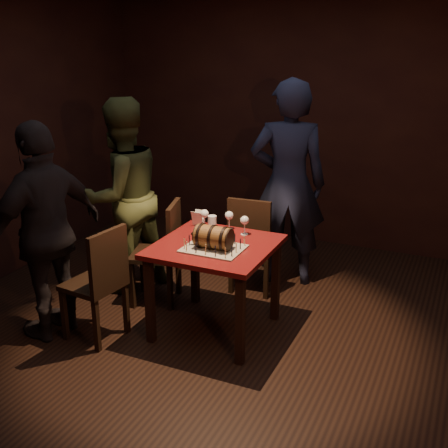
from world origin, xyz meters
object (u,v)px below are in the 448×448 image
Objects in this scene: pub_table at (215,257)px; person_left_rear at (121,196)px; chair_left_rear at (163,247)px; person_left_front at (47,232)px; chair_back at (252,240)px; chair_left_front at (100,278)px; wine_glass_mid at (229,216)px; wine_glass_right at (245,221)px; pint_of_ale at (212,225)px; person_back at (288,184)px; wine_glass_left at (205,215)px; barrel_cake at (213,237)px.

person_left_rear is (-1.14, 0.41, 0.26)m from pub_table.
chair_left_rear is 0.54× the size of person_left_front.
chair_back is 1.26m from person_left_rear.
person_left_rear reaches higher than chair_left_front.
wine_glass_mid and wine_glass_right have the same top height.
pint_of_ale is 0.08× the size of person_back.
pub_table is 0.97× the size of chair_back.
pub_table is at bearing -83.58° from wine_glass_mid.
chair_left_rear is at bearing -178.38° from wine_glass_right.
person_left_rear reaches higher than person_left_front.
person_left_rear reaches higher than chair_back.
chair_back is at bearing 131.96° from person_left_rear.
person_left_front is at bearing -136.04° from wine_glass_left.
barrel_cake reaches higher than pint_of_ale.
wine_glass_left is 0.09× the size of person_left_rear.
chair_left_rear is (-0.67, 0.38, -0.33)m from barrel_cake.
chair_back is 1.48m from chair_left_front.
chair_left_rear is (-0.39, -0.04, -0.35)m from wine_glass_left.
wine_glass_mid is at bearing 11.94° from wine_glass_left.
chair_left_front is (-0.87, -0.80, -0.35)m from wine_glass_right.
pint_of_ale is at bearing 117.18° from barrel_cake.
chair_back is at bearing 61.60° from wine_glass_left.
barrel_cake reaches higher than pub_table.
chair_back is at bearing 84.18° from wine_glass_mid.
pub_table is 0.40m from wine_glass_right.
wine_glass_left is (-0.28, 0.42, 0.02)m from barrel_cake.
barrel_cake reaches higher than wine_glass_mid.
chair_left_front reaches higher than wine_glass_left.
wine_glass_mid is 0.17× the size of chair_left_front.
person_back is (0.20, 1.17, 0.34)m from pub_table.
wine_glass_right is 0.17× the size of chair_left_rear.
barrel_cake reaches higher than wine_glass_left.
chair_left_front is (-0.75, -0.50, -0.12)m from pub_table.
person_left_front reaches higher than chair_left_rear.
person_left_rear is at bearing 156.65° from barrel_cake.
wine_glass_left is 0.90m from person_left_rear.
person_left_rear is (-1.01, 0.18, 0.07)m from pint_of_ale.
wine_glass_right is at bearing 42.52° from chair_left_front.
chair_left_front is (-0.11, -0.78, 0.00)m from chair_left_rear.
chair_left_rear is 0.78m from chair_left_front.
pub_table is at bearing 126.36° from person_left_front.
person_left_rear is at bearing 113.75° from chair_left_front.
chair_left_rear is 1.05m from person_left_front.
pint_of_ale is (0.12, -0.10, -0.05)m from wine_glass_left.
pub_table is 1.24m from person_left_rear.
pint_of_ale is (-0.26, -0.08, -0.05)m from wine_glass_right.
chair_back is at bearing 44.41° from person_back.
pub_table is 0.46m from wine_glass_left.
pint_of_ale is at bearing -6.25° from chair_left_rear.
chair_left_rear reaches higher than wine_glass_mid.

